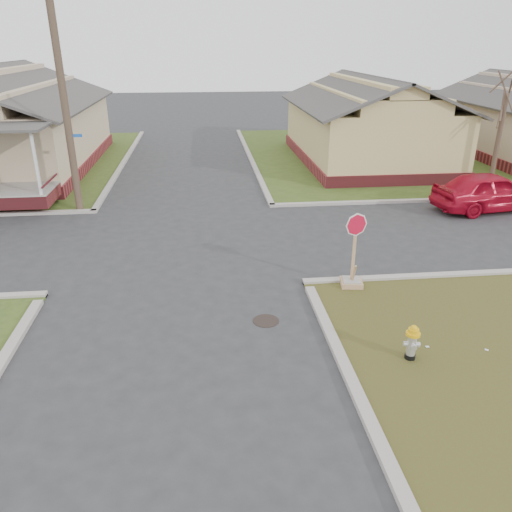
{
  "coord_description": "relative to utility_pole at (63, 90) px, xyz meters",
  "views": [
    {
      "loc": [
        0.82,
        -11.01,
        6.31
      ],
      "look_at": [
        2.12,
        1.0,
        1.1
      ],
      "focal_mm": 35.0,
      "sensor_mm": 36.0,
      "label": 1
    }
  ],
  "objects": [
    {
      "name": "fire_hydrant",
      "position": [
        9.27,
        -11.35,
        -4.16
      ],
      "size": [
        0.3,
        0.3,
        0.82
      ],
      "rotation": [
        0.0,
        0.0,
        -0.22
      ],
      "color": "black",
      "rests_on": "ground"
    },
    {
      "name": "tree_mid_right",
      "position": [
        18.2,
        1.3,
        -2.51
      ],
      "size": [
        0.22,
        0.22,
        4.2
      ],
      "primitive_type": "cylinder",
      "color": "#443127",
      "rests_on": "verge_far_right"
    },
    {
      "name": "ground",
      "position": [
        4.2,
        -8.9,
        -4.66
      ],
      "size": [
        120.0,
        120.0,
        0.0
      ],
      "primitive_type": "plane",
      "color": "#2D2E30",
      "rests_on": "ground"
    },
    {
      "name": "side_house_yellow",
      "position": [
        14.2,
        7.6,
        -2.47
      ],
      "size": [
        7.6,
        11.6,
        4.7
      ],
      "color": "maroon",
      "rests_on": "ground"
    },
    {
      "name": "red_sedan",
      "position": [
        16.44,
        -1.65,
        -3.88
      ],
      "size": [
        4.79,
        2.44,
        1.56
      ],
      "primitive_type": "imported",
      "rotation": [
        0.0,
        0.0,
        1.71
      ],
      "color": "#B50C24",
      "rests_on": "ground"
    },
    {
      "name": "manhole",
      "position": [
        6.4,
        -9.4,
        -4.66
      ],
      "size": [
        0.64,
        0.64,
        0.01
      ],
      "primitive_type": "cylinder",
      "color": "black",
      "rests_on": "ground"
    },
    {
      "name": "utility_pole",
      "position": [
        0.0,
        0.0,
        0.0
      ],
      "size": [
        1.8,
        0.28,
        9.0
      ],
      "color": "#443127",
      "rests_on": "ground"
    },
    {
      "name": "curbs",
      "position": [
        4.2,
        -3.9,
        -4.66
      ],
      "size": [
        80.0,
        40.0,
        0.12
      ],
      "primitive_type": null,
      "color": "#A9A199",
      "rests_on": "ground"
    },
    {
      "name": "stop_sign",
      "position": [
        9.0,
        -7.8,
        -4.15
      ],
      "size": [
        0.6,
        0.59,
        2.12
      ],
      "rotation": [
        0.0,
        0.0,
        -0.14
      ],
      "color": "#A97E5C",
      "rests_on": "ground"
    }
  ]
}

